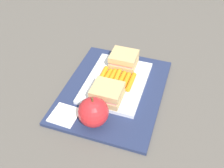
% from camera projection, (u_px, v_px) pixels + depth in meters
% --- Properties ---
extents(ground_plane, '(2.40, 2.40, 0.00)m').
position_uv_depth(ground_plane, '(113.00, 92.00, 0.78)').
color(ground_plane, '#56514C').
extents(lunchbag_mat, '(0.36, 0.28, 0.01)m').
position_uv_depth(lunchbag_mat, '(113.00, 91.00, 0.78)').
color(lunchbag_mat, navy).
rests_on(lunchbag_mat, ground_plane).
extents(food_tray, '(0.23, 0.17, 0.01)m').
position_uv_depth(food_tray, '(116.00, 82.00, 0.79)').
color(food_tray, white).
rests_on(food_tray, lunchbag_mat).
extents(sandwich_half_left, '(0.07, 0.08, 0.04)m').
position_uv_depth(sandwich_half_left, '(124.00, 60.00, 0.82)').
color(sandwich_half_left, tan).
rests_on(sandwich_half_left, food_tray).
extents(sandwich_half_right, '(0.07, 0.08, 0.04)m').
position_uv_depth(sandwich_half_right, '(107.00, 93.00, 0.71)').
color(sandwich_half_right, tan).
rests_on(sandwich_half_right, food_tray).
extents(carrot_sticks_bundle, '(0.08, 0.10, 0.02)m').
position_uv_depth(carrot_sticks_bundle, '(116.00, 79.00, 0.78)').
color(carrot_sticks_bundle, orange).
rests_on(carrot_sticks_bundle, food_tray).
extents(apple, '(0.08, 0.08, 0.09)m').
position_uv_depth(apple, '(93.00, 112.00, 0.66)').
color(apple, red).
rests_on(apple, lunchbag_mat).
extents(paper_napkin, '(0.07, 0.07, 0.00)m').
position_uv_depth(paper_napkin, '(64.00, 115.00, 0.70)').
color(paper_napkin, white).
rests_on(paper_napkin, lunchbag_mat).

